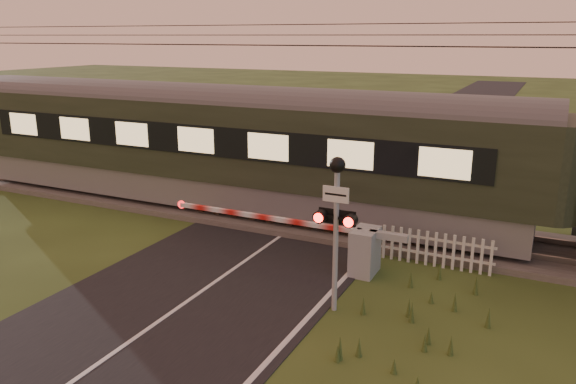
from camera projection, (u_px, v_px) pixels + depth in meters
The scene contains 7 objects.
ground at pixel (184, 305), 12.49m from camera, with size 160.00×160.00×0.00m, color #2D3C17.
road at pixel (178, 309), 12.28m from camera, with size 6.00×140.00×0.03m.
track_bed at pixel (303, 219), 18.12m from camera, with size 140.00×3.40×0.39m.
overhead_wires at pixel (304, 38), 16.60m from camera, with size 120.00×0.62×0.62m.
boom_gate at pixel (354, 247), 14.10m from camera, with size 6.72×0.90×1.20m.
crossing_signal at pixel (336, 207), 11.63m from camera, with size 0.87×0.36×3.42m.
picket_fence at pixel (435, 249), 14.45m from camera, with size 2.97×0.08×0.93m.
Camera 1 is at (7.01, -9.23, 5.78)m, focal length 35.00 mm.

